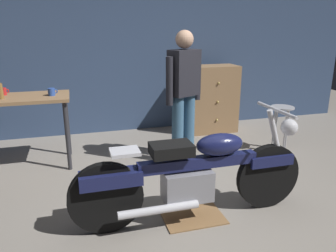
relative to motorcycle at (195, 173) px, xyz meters
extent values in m
plane|color=gray|center=(0.00, 0.13, -0.45)|extent=(12.00, 12.00, 0.00)
cube|color=#384C70|center=(0.00, 2.93, 1.10)|extent=(8.00, 0.12, 3.10)
cube|color=#99724C|center=(-1.69, 1.70, 0.43)|extent=(1.30, 0.64, 0.04)
cylinder|color=#2D2D33|center=(-1.10, 1.44, -0.02)|extent=(0.05, 0.05, 0.86)
cylinder|color=#2D2D33|center=(-1.10, 1.96, -0.02)|extent=(0.05, 0.05, 0.86)
cylinder|color=black|center=(0.76, 0.00, -0.13)|extent=(0.64, 0.07, 0.64)
cylinder|color=black|center=(-0.79, 0.01, -0.13)|extent=(0.64, 0.07, 0.64)
cube|color=#191E4C|center=(0.76, 0.00, 0.05)|extent=(0.44, 0.14, 0.10)
cube|color=#191E4C|center=(-0.74, 0.01, 0.05)|extent=(0.52, 0.18, 0.12)
cube|color=gray|center=(-0.07, 0.00, -0.11)|extent=(0.44, 0.24, 0.28)
cube|color=#191E4C|center=(0.03, 0.00, 0.10)|extent=(1.10, 0.10, 0.10)
ellipsoid|color=#191E4C|center=(0.23, 0.00, 0.25)|extent=(0.44, 0.22, 0.20)
cube|color=black|center=(-0.22, 0.00, 0.25)|extent=(0.36, 0.24, 0.10)
cube|color=silver|center=(-0.62, 0.01, 0.27)|extent=(0.24, 0.20, 0.03)
cylinder|color=silver|center=(0.82, 0.00, 0.20)|extent=(0.26, 0.05, 0.68)
cylinder|color=silver|center=(0.78, 0.00, 0.53)|extent=(0.03, 0.60, 0.03)
sphere|color=silver|center=(0.94, 0.00, 0.35)|extent=(0.16, 0.16, 0.16)
cylinder|color=silver|center=(-0.37, -0.14, -0.23)|extent=(0.70, 0.07, 0.07)
cylinder|color=#3D6687|center=(0.43, 1.38, -0.01)|extent=(0.15, 0.15, 0.88)
cylinder|color=#3D6687|center=(0.25, 1.29, -0.01)|extent=(0.15, 0.15, 0.88)
cube|color=#26262D|center=(0.34, 1.33, 0.71)|extent=(0.44, 0.36, 0.56)
cylinder|color=#26262D|center=(0.56, 1.44, 0.63)|extent=(0.09, 0.09, 0.58)
cylinder|color=#26262D|center=(0.13, 1.23, 0.63)|extent=(0.09, 0.09, 0.58)
sphere|color=tan|center=(0.34, 1.33, 1.11)|extent=(0.22, 0.22, 0.22)
cylinder|color=#B2B2B7|center=(1.79, 1.31, 0.18)|extent=(0.32, 0.32, 0.02)
cylinder|color=#B2B2B7|center=(1.90, 1.31, -0.14)|extent=(0.02, 0.02, 0.62)
cylinder|color=#B2B2B7|center=(1.79, 1.42, -0.14)|extent=(0.02, 0.02, 0.62)
cylinder|color=#B2B2B7|center=(1.68, 1.31, -0.14)|extent=(0.02, 0.02, 0.62)
cylinder|color=#B2B2B7|center=(1.79, 1.20, -0.14)|extent=(0.02, 0.02, 0.62)
cube|color=#99724C|center=(1.21, 2.43, 0.10)|extent=(0.80, 0.44, 1.10)
sphere|color=tan|center=(1.21, 2.20, 0.40)|extent=(0.04, 0.04, 0.04)
sphere|color=tan|center=(1.21, 2.20, 0.10)|extent=(0.04, 0.04, 0.04)
sphere|color=tan|center=(1.21, 2.20, -0.20)|extent=(0.04, 0.04, 0.04)
cube|color=olive|center=(0.00, 0.00, -0.44)|extent=(0.56, 0.40, 0.01)
cylinder|color=#2D51AD|center=(-1.24, 1.66, 0.50)|extent=(0.08, 0.08, 0.09)
torus|color=#2D51AD|center=(-1.20, 1.66, 0.50)|extent=(0.05, 0.01, 0.05)
cylinder|color=red|center=(-1.81, 1.86, 0.50)|extent=(0.07, 0.07, 0.09)
torus|color=red|center=(-1.77, 1.86, 0.50)|extent=(0.05, 0.01, 0.05)
cylinder|color=olive|center=(-1.80, 1.63, 0.54)|extent=(0.06, 0.06, 0.18)
camera|label=1|loc=(-0.98, -2.53, 1.26)|focal=35.33mm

